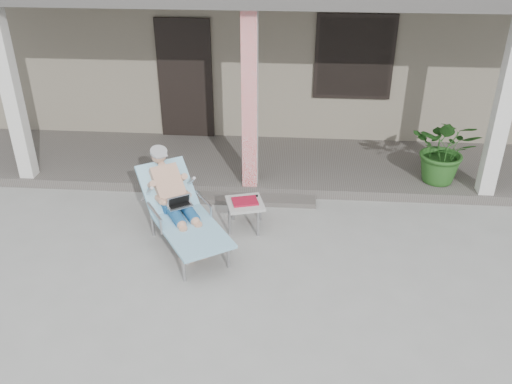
{
  "coord_description": "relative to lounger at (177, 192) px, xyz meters",
  "views": [
    {
      "loc": [
        0.66,
        -5.18,
        4.02
      ],
      "look_at": [
        0.21,
        0.6,
        0.85
      ],
      "focal_mm": 38.0,
      "sensor_mm": 36.0,
      "label": 1
    }
  ],
  "objects": [
    {
      "name": "lounger",
      "position": [
        0.0,
        0.0,
        0.0
      ],
      "size": [
        1.5,
        1.82,
        1.17
      ],
      "rotation": [
        0.0,
        0.0,
        0.57
      ],
      "color": "#B7B7BC",
      "rests_on": "ground"
    },
    {
      "name": "porch_step",
      "position": [
        0.81,
        1.08,
        -0.68
      ],
      "size": [
        2.0,
        0.3,
        0.07
      ],
      "primitive_type": "cube",
      "color": "#605B56",
      "rests_on": "ground"
    },
    {
      "name": "potted_palm",
      "position": [
        3.73,
        1.69,
        -0.03
      ],
      "size": [
        1.2,
        1.13,
        1.07
      ],
      "primitive_type": "imported",
      "rotation": [
        0.0,
        0.0,
        -0.37
      ],
      "color": "#26591E",
      "rests_on": "porch_deck"
    },
    {
      "name": "side_table",
      "position": [
        0.83,
        0.35,
        -0.36
      ],
      "size": [
        0.59,
        0.59,
        0.43
      ],
      "rotation": [
        0.0,
        0.0,
        0.28
      ],
      "color": "beige",
      "rests_on": "ground"
    },
    {
      "name": "house",
      "position": [
        0.81,
        5.73,
        0.95
      ],
      "size": [
        10.4,
        5.4,
        3.3
      ],
      "color": "gray",
      "rests_on": "ground"
    },
    {
      "name": "porch_deck",
      "position": [
        0.81,
        2.23,
        -0.64
      ],
      "size": [
        10.0,
        2.0,
        0.15
      ],
      "primitive_type": "cube",
      "color": "#605B56",
      "rests_on": "ground"
    },
    {
      "name": "ground",
      "position": [
        0.81,
        -0.77,
        -0.72
      ],
      "size": [
        60.0,
        60.0,
        0.0
      ],
      "primitive_type": "plane",
      "color": "#9E9E99",
      "rests_on": "ground"
    }
  ]
}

